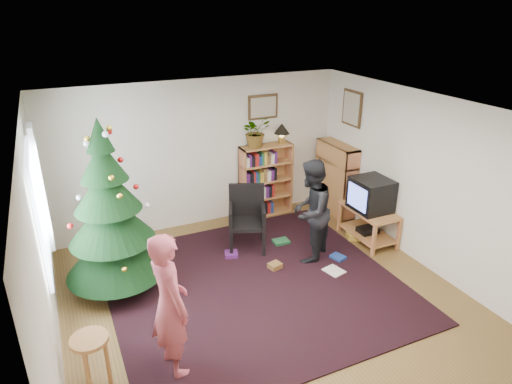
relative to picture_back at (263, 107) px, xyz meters
name	(u,v)px	position (x,y,z in m)	size (l,w,h in m)	color
floor	(264,298)	(-1.15, -2.48, -1.95)	(5.00, 5.00, 0.00)	brown
ceiling	(266,111)	(-1.15, -2.48, 0.55)	(5.00, 5.00, 0.00)	white
wall_back	(200,154)	(-1.15, 0.02, -0.70)	(5.00, 0.02, 2.50)	silver
wall_front	(408,341)	(-1.15, -4.97, -0.70)	(5.00, 0.02, 2.50)	silver
wall_left	(42,257)	(-3.65, -2.48, -0.70)	(0.02, 5.00, 2.50)	silver
wall_right	(422,181)	(1.35, -2.48, -0.70)	(0.02, 5.00, 2.50)	silver
rug	(255,285)	(-1.15, -2.17, -1.94)	(3.80, 3.60, 0.02)	black
window_pane	(39,211)	(-3.62, -1.88, -0.45)	(0.04, 1.20, 1.40)	silver
curtain	(42,188)	(-3.58, -1.18, -0.45)	(0.06, 0.35, 1.60)	silver
picture_back	(263,107)	(0.00, 0.00, 0.00)	(0.55, 0.03, 0.42)	#4C3319
picture_right	(352,108)	(1.33, -0.73, 0.00)	(0.03, 0.50, 0.60)	#4C3319
christmas_tree	(111,223)	(-2.85, -1.43, -0.96)	(1.31, 1.31, 2.37)	#3F2816
bookshelf_back	(266,179)	(0.00, -0.14, -1.29)	(0.95, 0.30, 1.30)	#BD6C43
bookshelf_right	(336,178)	(1.19, -0.59, -1.29)	(0.30, 0.95, 1.30)	#BD6C43
tv_stand	(368,222)	(1.07, -1.75, -1.62)	(0.54, 0.97, 0.55)	#BD6C43
crt_tv	(371,194)	(1.07, -1.75, -1.14)	(0.55, 0.59, 0.52)	black
armchair	(244,215)	(-0.84, -1.09, -1.40)	(0.72, 0.74, 1.01)	black
stool	(91,349)	(-3.35, -3.12, -1.47)	(0.37, 0.37, 0.62)	#BD6C43
person_standing	(170,305)	(-2.56, -3.19, -1.14)	(0.59, 0.39, 1.61)	#AD4552
person_by_chair	(311,211)	(-0.10, -1.84, -1.17)	(0.76, 0.59, 1.57)	black
potted_plant	(256,131)	(-0.20, -0.14, -0.38)	(0.49, 0.43, 0.55)	gray
table_lamp	(282,130)	(0.30, -0.14, -0.41)	(0.27, 0.27, 0.36)	#A57F33
floor_clutter	(305,252)	(-0.09, -1.72, -1.91)	(2.24, 1.27, 0.08)	#A51E19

